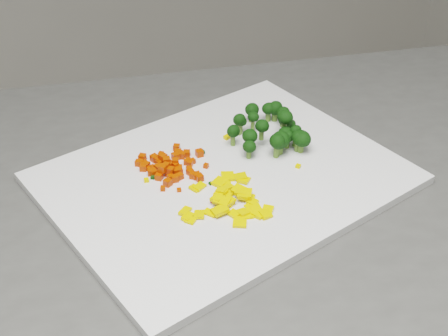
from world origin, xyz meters
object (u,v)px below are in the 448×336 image
carrot_pile (170,160)px  broccoli_pile (267,122)px  cutting_board (224,178)px  pepper_pile (226,198)px

carrot_pile → broccoli_pile: size_ratio=0.83×
cutting_board → carrot_pile: size_ratio=4.50×
cutting_board → carrot_pile: 0.07m
pepper_pile → broccoli_pile: bearing=38.4°
cutting_board → broccoli_pile: 0.10m
cutting_board → pepper_pile: 0.06m
cutting_board → pepper_pile: bearing=-117.9°
carrot_pile → pepper_pile: carrot_pile is taller
carrot_pile → broccoli_pile: 0.14m
pepper_pile → cutting_board: bearing=62.1°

